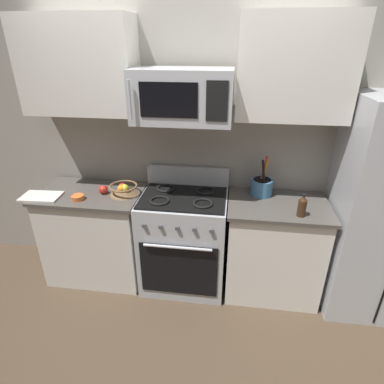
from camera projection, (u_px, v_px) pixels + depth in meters
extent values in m
plane|color=#473828|center=(171.00, 339.00, 2.50)|extent=(16.00, 16.00, 0.00)
cube|color=#9E998E|center=(189.00, 142.00, 2.88)|extent=(8.00, 0.10, 2.60)
cube|color=silver|center=(97.00, 236.00, 3.03)|extent=(0.89, 0.55, 0.88)
cube|color=#4C4742|center=(90.00, 194.00, 2.84)|extent=(0.93, 0.59, 0.03)
cube|color=#B2B5BA|center=(184.00, 241.00, 2.92)|extent=(0.76, 0.59, 0.91)
cube|color=black|center=(179.00, 270.00, 2.69)|extent=(0.67, 0.01, 0.51)
cylinder|color=#B2B5BA|center=(177.00, 248.00, 2.56)|extent=(0.57, 0.02, 0.02)
cube|color=black|center=(183.00, 197.00, 2.72)|extent=(0.73, 0.53, 0.02)
cube|color=#B2B5BA|center=(188.00, 177.00, 2.92)|extent=(0.76, 0.06, 0.18)
torus|color=black|center=(160.00, 201.00, 2.63)|extent=(0.17, 0.17, 0.02)
torus|color=black|center=(203.00, 203.00, 2.58)|extent=(0.17, 0.17, 0.02)
torus|color=black|center=(166.00, 188.00, 2.85)|extent=(0.17, 0.17, 0.02)
torus|color=black|center=(206.00, 191.00, 2.80)|extent=(0.17, 0.17, 0.02)
cylinder|color=#4C4C51|center=(144.00, 226.00, 2.53)|extent=(0.04, 0.02, 0.04)
cylinder|color=#4C4C51|center=(161.00, 227.00, 2.52)|extent=(0.04, 0.02, 0.04)
cylinder|color=#4C4C51|center=(177.00, 228.00, 2.50)|extent=(0.04, 0.02, 0.04)
cylinder|color=#4C4C51|center=(194.00, 230.00, 2.48)|extent=(0.04, 0.02, 0.04)
cylinder|color=#4C4C51|center=(212.00, 231.00, 2.47)|extent=(0.04, 0.02, 0.04)
cube|color=silver|center=(273.00, 250.00, 2.83)|extent=(0.80, 0.55, 0.88)
cube|color=#4C4742|center=(279.00, 205.00, 2.63)|extent=(0.84, 0.59, 0.03)
cube|color=#B2B5BA|center=(183.00, 96.00, 2.38)|extent=(0.76, 0.40, 0.40)
cube|color=black|center=(168.00, 100.00, 2.21)|extent=(0.42, 0.01, 0.25)
cube|color=black|center=(217.00, 101.00, 2.16)|extent=(0.15, 0.01, 0.28)
cylinder|color=#B2B5BA|center=(130.00, 100.00, 2.22)|extent=(0.02, 0.02, 0.28)
cube|color=silver|center=(79.00, 66.00, 2.50)|extent=(0.92, 0.34, 0.75)
cube|color=silver|center=(295.00, 68.00, 2.30)|extent=(0.83, 0.34, 0.75)
cylinder|color=teal|center=(261.00, 187.00, 2.75)|extent=(0.19, 0.19, 0.14)
cylinder|color=black|center=(262.00, 186.00, 2.75)|extent=(0.15, 0.15, 0.12)
cylinder|color=black|center=(264.00, 177.00, 2.67)|extent=(0.06, 0.03, 0.31)
cylinder|color=olive|center=(261.00, 179.00, 2.74)|extent=(0.06, 0.04, 0.23)
cylinder|color=red|center=(262.00, 176.00, 2.73)|extent=(0.08, 0.02, 0.27)
cylinder|color=orange|center=(264.00, 175.00, 2.72)|extent=(0.05, 0.04, 0.30)
cylinder|color=red|center=(264.00, 173.00, 2.74)|extent=(0.04, 0.03, 0.32)
cone|color=brown|center=(124.00, 190.00, 2.77)|extent=(0.24, 0.24, 0.08)
torus|color=brown|center=(123.00, 186.00, 2.76)|extent=(0.25, 0.25, 0.02)
sphere|color=red|center=(122.00, 187.00, 2.77)|extent=(0.07, 0.07, 0.07)
sphere|color=orange|center=(122.00, 189.00, 2.73)|extent=(0.07, 0.07, 0.07)
sphere|color=yellow|center=(125.00, 188.00, 2.74)|extent=(0.07, 0.07, 0.07)
sphere|color=red|center=(103.00, 190.00, 2.79)|extent=(0.08, 0.08, 0.08)
cube|color=silver|center=(41.00, 196.00, 2.73)|extent=(0.34, 0.23, 0.02)
cylinder|color=#382314|center=(302.00, 208.00, 2.42)|extent=(0.07, 0.07, 0.13)
cone|color=#382314|center=(304.00, 198.00, 2.38)|extent=(0.06, 0.06, 0.04)
cylinder|color=black|center=(304.00, 195.00, 2.37)|extent=(0.03, 0.03, 0.01)
cylinder|color=#D1662D|center=(78.00, 198.00, 2.69)|extent=(0.11, 0.11, 0.04)
torus|color=#D1662D|center=(77.00, 196.00, 2.68)|extent=(0.11, 0.11, 0.01)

